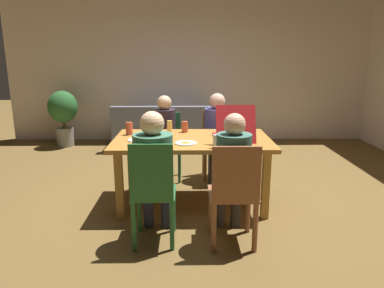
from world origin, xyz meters
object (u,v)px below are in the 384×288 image
at_px(chair_2, 216,142).
at_px(drinking_glass_1, 185,127).
at_px(pizza_box_0, 233,135).
at_px(couch, 166,132).
at_px(plate_1, 186,143).
at_px(drinking_glass_2, 129,129).
at_px(drinking_glass_3, 170,127).
at_px(chair_1, 234,194).
at_px(person_0, 165,132).
at_px(person_1, 232,167).
at_px(chair_3, 153,191).
at_px(person_2, 217,130).
at_px(plate_0, 139,140).
at_px(person_3, 154,165).
at_px(chair_0, 165,141).
at_px(drinking_glass_0, 216,141).
at_px(dining_table, 192,146).
at_px(potted_plant, 63,112).

bearing_deg(chair_2, drinking_glass_1, -124.09).
height_order(pizza_box_0, couch, pizza_box_0).
bearing_deg(chair_2, plate_1, -109.03).
xyz_separation_m(drinking_glass_2, drinking_glass_3, (0.46, 0.12, -0.00)).
bearing_deg(chair_1, pizza_box_0, 84.05).
relative_size(person_0, drinking_glass_3, 8.06).
distance_m(person_0, person_1, 1.74).
bearing_deg(drinking_glass_2, chair_3, -71.92).
distance_m(chair_2, person_2, 0.25).
height_order(plate_0, drinking_glass_2, drinking_glass_2).
distance_m(person_0, person_2, 0.71).
distance_m(person_1, chair_3, 0.74).
height_order(chair_3, pizza_box_0, pizza_box_0).
distance_m(pizza_box_0, plate_0, 1.03).
height_order(person_2, couch, person_2).
xyz_separation_m(person_1, person_3, (-0.71, 0.01, 0.02)).
xyz_separation_m(chair_0, drinking_glass_1, (0.27, -0.60, 0.31)).
bearing_deg(person_1, chair_1, -90.00).
distance_m(person_2, drinking_glass_0, 1.27).
bearing_deg(person_2, pizza_box_0, -83.84).
bearing_deg(person_1, plate_1, 125.84).
height_order(chair_0, chair_1, chair_1).
distance_m(dining_table, chair_1, 1.05).
bearing_deg(chair_0, person_0, -90.00).
bearing_deg(person_3, chair_3, -90.00).
xyz_separation_m(chair_2, drinking_glass_0, (-0.12, -1.40, 0.35)).
relative_size(dining_table, couch, 0.92).
relative_size(person_0, drinking_glass_2, 7.91).
distance_m(dining_table, chair_2, 1.05).
bearing_deg(plate_1, pizza_box_0, 20.05).
distance_m(pizza_box_0, couch, 2.85).
xyz_separation_m(chair_0, pizza_box_0, (0.80, -0.99, 0.30)).
height_order(drinking_glass_2, drinking_glass_3, drinking_glass_2).
height_order(drinking_glass_1, couch, drinking_glass_1).
distance_m(dining_table, person_2, 0.90).
distance_m(person_0, person_3, 1.58).
relative_size(person_2, drinking_glass_3, 8.22).
bearing_deg(drinking_glass_0, person_3, -146.93).
bearing_deg(person_0, chair_2, 16.01).
relative_size(person_0, person_3, 0.96).
xyz_separation_m(dining_table, couch, (-0.44, 2.60, -0.39)).
height_order(chair_0, couch, chair_0).
bearing_deg(chair_3, dining_table, 69.26).
distance_m(dining_table, person_3, 0.89).
xyz_separation_m(drinking_glass_3, potted_plant, (-2.11, 2.43, -0.20)).
relative_size(person_1, drinking_glass_3, 8.31).
relative_size(plate_1, drinking_glass_1, 1.77).
relative_size(plate_1, potted_plant, 0.22).
height_order(chair_0, drinking_glass_1, chair_0).
height_order(drinking_glass_0, couch, drinking_glass_0).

